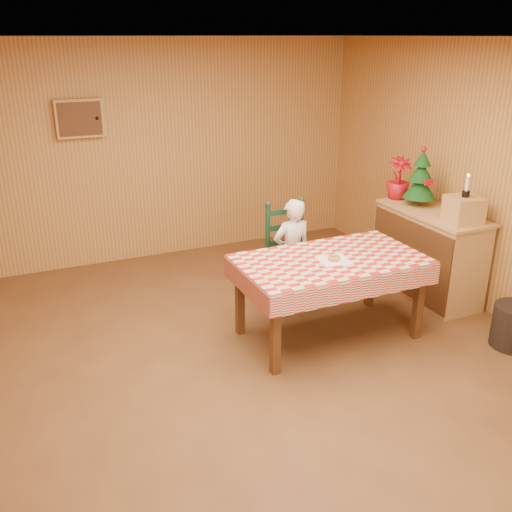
{
  "coord_description": "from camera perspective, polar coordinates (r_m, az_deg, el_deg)",
  "views": [
    {
      "loc": [
        -1.76,
        -3.69,
        2.62
      ],
      "look_at": [
        0.0,
        0.2,
        0.95
      ],
      "focal_mm": 40.0,
      "sensor_mm": 36.0,
      "label": 1
    }
  ],
  "objects": [
    {
      "name": "ground",
      "position": [
        4.86,
        0.99,
        -11.3
      ],
      "size": [
        6.0,
        6.0,
        0.0
      ],
      "primitive_type": "plane",
      "color": "brown",
      "rests_on": "ground"
    },
    {
      "name": "cabin_walls",
      "position": [
        4.64,
        -1.75,
        11.49
      ],
      "size": [
        5.1,
        6.05,
        2.65
      ],
      "color": "#B48241",
      "rests_on": "ground"
    },
    {
      "name": "dining_table",
      "position": [
        5.11,
        7.44,
        -1.08
      ],
      "size": [
        1.66,
        0.96,
        0.77
      ],
      "color": "#512E15",
      "rests_on": "ground"
    },
    {
      "name": "ladder_chair",
      "position": [
        5.81,
        3.33,
        -0.07
      ],
      "size": [
        0.44,
        0.4,
        1.08
      ],
      "color": "black",
      "rests_on": "ground"
    },
    {
      "name": "seated_child",
      "position": [
        5.74,
        3.6,
        0.29
      ],
      "size": [
        0.41,
        0.27,
        1.12
      ],
      "primitive_type": "imported",
      "rotation": [
        0.0,
        0.0,
        3.14
      ],
      "color": "white",
      "rests_on": "ground"
    },
    {
      "name": "napkin",
      "position": [
        5.04,
        7.78,
        -0.39
      ],
      "size": [
        0.3,
        0.3,
        0.0
      ],
      "primitive_type": "cube",
      "rotation": [
        0.0,
        0.0,
        -0.15
      ],
      "color": "white",
      "rests_on": "dining_table"
    },
    {
      "name": "donut",
      "position": [
        5.03,
        7.79,
        -0.18
      ],
      "size": [
        0.12,
        0.12,
        0.04
      ],
      "primitive_type": "torus",
      "rotation": [
        0.0,
        0.0,
        -0.1
      ],
      "color": "#B68641",
      "rests_on": "napkin"
    },
    {
      "name": "shelf_unit",
      "position": [
        6.25,
        16.84,
        0.24
      ],
      "size": [
        0.54,
        1.24,
        0.93
      ],
      "color": "tan",
      "rests_on": "ground"
    },
    {
      "name": "crate",
      "position": [
        5.8,
        20.06,
        4.38
      ],
      "size": [
        0.35,
        0.35,
        0.25
      ],
      "primitive_type": "cube",
      "rotation": [
        0.0,
        0.0,
        -0.17
      ],
      "color": "tan",
      "rests_on": "shelf_unit"
    },
    {
      "name": "christmas_tree",
      "position": [
        6.22,
        16.15,
        7.42
      ],
      "size": [
        0.34,
        0.34,
        0.62
      ],
      "color": "#512E15",
      "rests_on": "shelf_unit"
    },
    {
      "name": "flower_arrangement",
      "position": [
        6.43,
        14.05,
        7.56
      ],
      "size": [
        0.33,
        0.33,
        0.45
      ],
      "primitive_type": "imported",
      "rotation": [
        0.0,
        0.0,
        -0.36
      ],
      "color": "#A80F18",
      "rests_on": "shelf_unit"
    },
    {
      "name": "candle_set",
      "position": [
        5.75,
        20.29,
        6.19
      ],
      "size": [
        0.07,
        0.07,
        0.22
      ],
      "color": "black",
      "rests_on": "crate"
    }
  ]
}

